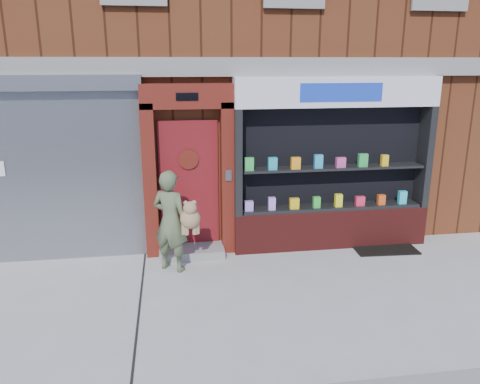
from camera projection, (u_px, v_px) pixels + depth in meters
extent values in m
plane|color=#9E9E99|center=(252.00, 300.00, 6.56)|extent=(80.00, 80.00, 0.00)
cube|color=#5A2814|center=(209.00, 28.00, 11.20)|extent=(12.00, 8.00, 8.00)
cube|color=gray|center=(232.00, 67.00, 7.54)|extent=(12.00, 0.16, 0.30)
cube|color=gray|center=(50.00, 178.00, 7.59)|extent=(3.00, 0.10, 2.80)
cube|color=slate|center=(38.00, 83.00, 7.13)|extent=(3.10, 0.30, 0.24)
cube|color=#5E1810|center=(150.00, 182.00, 7.78)|extent=(0.22, 0.28, 2.60)
cube|color=#5E1810|center=(227.00, 179.00, 7.97)|extent=(0.22, 0.28, 2.60)
cube|color=#5E1810|center=(187.00, 96.00, 7.49)|extent=(1.50, 0.28, 0.40)
cube|color=black|center=(187.00, 97.00, 7.35)|extent=(0.35, 0.01, 0.12)
cube|color=maroon|center=(189.00, 185.00, 8.00)|extent=(1.00, 0.06, 2.20)
cylinder|color=black|center=(188.00, 159.00, 7.84)|extent=(0.28, 0.02, 0.28)
cylinder|color=#5E1810|center=(188.00, 159.00, 7.83)|extent=(0.34, 0.02, 0.34)
cube|color=gray|center=(192.00, 252.00, 8.05)|extent=(1.10, 0.55, 0.15)
cube|color=slate|center=(229.00, 175.00, 7.80)|extent=(0.10, 0.02, 0.18)
cube|color=#5E1916|center=(330.00, 227.00, 8.43)|extent=(3.50, 0.40, 0.70)
cube|color=black|center=(237.00, 162.00, 7.85)|extent=(0.12, 0.40, 1.80)
cube|color=black|center=(424.00, 156.00, 8.34)|extent=(0.12, 0.40, 1.80)
cube|color=black|center=(330.00, 157.00, 8.27)|extent=(3.30, 0.03, 1.80)
cube|color=black|center=(331.00, 207.00, 8.33)|extent=(3.20, 0.36, 0.06)
cube|color=black|center=(333.00, 168.00, 8.14)|extent=(3.20, 0.36, 0.04)
cube|color=white|center=(337.00, 92.00, 7.79)|extent=(3.50, 0.40, 0.50)
cube|color=#1733AE|center=(342.00, 92.00, 7.59)|extent=(1.40, 0.01, 0.30)
cube|color=#A97FE5|center=(249.00, 206.00, 8.01)|extent=(0.14, 0.09, 0.17)
cube|color=#C485F0|center=(272.00, 204.00, 8.06)|extent=(0.12, 0.09, 0.22)
cube|color=yellow|center=(294.00, 203.00, 8.12)|extent=(0.16, 0.09, 0.19)
cube|color=green|center=(316.00, 202.00, 8.18)|extent=(0.12, 0.09, 0.20)
cube|color=#F8F61A|center=(338.00, 200.00, 8.23)|extent=(0.13, 0.09, 0.23)
cube|color=#EA2948|center=(360.00, 201.00, 8.30)|extent=(0.16, 0.09, 0.17)
cube|color=#E55318|center=(381.00, 200.00, 8.35)|extent=(0.13, 0.09, 0.18)
cube|color=#29C4CF|center=(402.00, 197.00, 8.40)|extent=(0.14, 0.09, 0.23)
cube|color=green|center=(249.00, 164.00, 7.81)|extent=(0.15, 0.09, 0.22)
cube|color=#23A5B2|center=(273.00, 164.00, 7.87)|extent=(0.15, 0.09, 0.21)
cube|color=orange|center=(296.00, 163.00, 7.93)|extent=(0.16, 0.09, 0.20)
cube|color=#289ECB|center=(318.00, 161.00, 7.98)|extent=(0.14, 0.09, 0.23)
cube|color=#D1458B|center=(341.00, 162.00, 8.05)|extent=(0.16, 0.09, 0.17)
cube|color=green|center=(363.00, 160.00, 8.10)|extent=(0.16, 0.09, 0.23)
cube|color=yellow|center=(384.00, 160.00, 8.16)|extent=(0.12, 0.09, 0.20)
imported|color=#556241|center=(170.00, 221.00, 7.33)|extent=(0.71, 0.65, 1.64)
sphere|color=#97744B|center=(190.00, 219.00, 7.24)|extent=(0.31, 0.31, 0.31)
sphere|color=#97744B|center=(190.00, 208.00, 7.14)|extent=(0.21, 0.21, 0.21)
sphere|color=#97744B|center=(186.00, 203.00, 7.11)|extent=(0.07, 0.07, 0.07)
sphere|color=#97744B|center=(194.00, 203.00, 7.13)|extent=(0.07, 0.07, 0.07)
cylinder|color=#97744B|center=(184.00, 229.00, 7.27)|extent=(0.07, 0.07, 0.19)
cylinder|color=#97744B|center=(197.00, 228.00, 7.30)|extent=(0.07, 0.07, 0.19)
cylinder|color=#97744B|center=(187.00, 229.00, 7.25)|extent=(0.07, 0.07, 0.19)
cylinder|color=#97744B|center=(195.00, 228.00, 7.27)|extent=(0.07, 0.07, 0.19)
cube|color=black|center=(383.00, 247.00, 8.42)|extent=(1.14, 0.83, 0.03)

